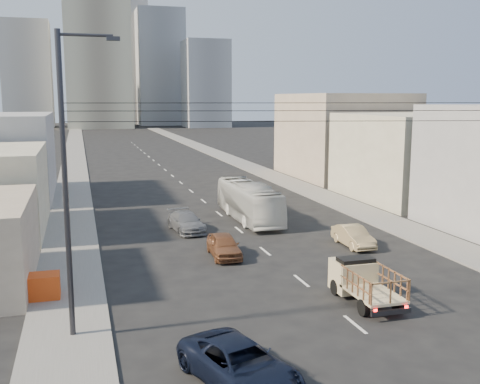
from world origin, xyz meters
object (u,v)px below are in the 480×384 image
flatbed_pickup (364,279)px  streetlamp_left (68,178)px  navy_pickup (240,365)px  sedan_brown (224,245)px  city_bus (249,201)px  sedan_grey (186,222)px  crate_stack (40,286)px  sedan_tan (353,236)px

flatbed_pickup → streetlamp_left: 14.10m
flatbed_pickup → streetlamp_left: size_ratio=0.37×
navy_pickup → sedan_brown: 15.42m
city_bus → sedan_grey: (-5.47, -2.50, -0.80)m
flatbed_pickup → navy_pickup: (-7.74, -5.89, -0.38)m
flatbed_pickup → city_bus: (0.08, 18.83, 0.38)m
crate_stack → sedan_brown: bearing=25.1°
flatbed_pickup → sedan_grey: flatbed_pickup is taller
sedan_tan → sedan_grey: size_ratio=0.85×
city_bus → sedan_tan: city_bus is taller
sedan_grey → crate_stack: 15.11m
navy_pickup → sedan_tan: 19.27m
navy_pickup → sedan_tan: size_ratio=1.29×
sedan_tan → streetlamp_left: bearing=-149.8°
navy_pickup → streetlamp_left: (-5.30, 5.52, 5.72)m
crate_stack → sedan_tan: bearing=14.4°
sedan_brown → sedan_grey: sedan_brown is taller
flatbed_pickup → sedan_brown: (-4.43, 9.17, -0.40)m
navy_pickup → sedan_grey: 22.35m
flatbed_pickup → sedan_grey: (-5.40, 16.33, -0.41)m
streetlamp_left → crate_stack: (-1.61, 4.75, -5.75)m
streetlamp_left → sedan_grey: bearing=65.4°
navy_pickup → city_bus: city_bus is taller
navy_pickup → crate_stack: bearing=105.7°
crate_stack → city_bus: bearing=44.5°
navy_pickup → sedan_tan: (11.96, 15.11, -0.06)m
flatbed_pickup → sedan_grey: bearing=108.3°
flatbed_pickup → crate_stack: (-14.65, 4.38, -0.40)m
flatbed_pickup → sedan_brown: bearing=115.8°
sedan_tan → city_bus: bearing=114.5°
flatbed_pickup → streetlamp_left: streetlamp_left is taller
sedan_brown → crate_stack: sedan_brown is taller
sedan_grey → streetlamp_left: 19.25m
city_bus → streetlamp_left: bearing=-124.3°
streetlamp_left → sedan_brown: bearing=47.9°
city_bus → sedan_brown: bearing=-115.0°
flatbed_pickup → crate_stack: 15.29m
navy_pickup → city_bus: 25.94m
sedan_grey → streetlamp_left: streetlamp_left is taller
sedan_tan → sedan_brown: bearing=-178.6°
sedan_brown → crate_stack: 11.28m
sedan_brown → sedan_tan: sedan_brown is taller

